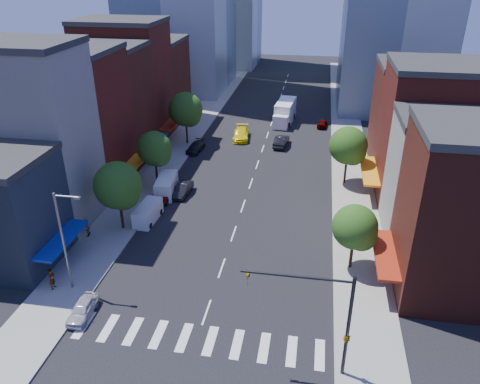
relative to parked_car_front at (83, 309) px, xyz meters
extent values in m
plane|color=black|center=(9.50, 2.00, -0.64)|extent=(220.00, 220.00, 0.00)
cube|color=gray|center=(-3.00, 42.00, -0.56)|extent=(5.00, 120.00, 0.15)
cube|color=gray|center=(22.00, 42.00, -0.56)|extent=(5.00, 120.00, 0.15)
cube|color=silver|center=(9.50, -1.00, -0.63)|extent=(19.00, 3.00, 0.01)
cube|color=beige|center=(-11.50, 14.00, 8.36)|extent=(12.00, 8.00, 18.00)
cube|color=#5E1C16|center=(-11.50, 22.50, 7.36)|extent=(12.00, 9.00, 16.00)
cube|color=#491912|center=(-11.50, 31.00, 6.86)|extent=(12.00, 8.00, 15.00)
cube|color=#5E1C16|center=(-11.50, 39.50, 7.86)|extent=(12.00, 9.00, 17.00)
cube|color=#491912|center=(-11.50, 49.00, 5.86)|extent=(12.00, 10.00, 13.00)
cube|color=beige|center=(30.50, 17.00, 5.36)|extent=(12.00, 8.00, 12.00)
cube|color=#5E1C16|center=(30.50, 26.00, 6.86)|extent=(12.00, 10.00, 15.00)
cube|color=#491912|center=(30.50, 36.00, 5.86)|extent=(12.00, 10.00, 13.00)
cylinder|color=black|center=(20.00, -2.50, 3.51)|extent=(0.24, 0.24, 8.00)
cylinder|color=black|center=(16.50, -2.50, 7.11)|extent=(7.00, 0.16, 0.16)
imported|color=gold|center=(13.50, -2.50, 6.51)|extent=(0.22, 0.18, 1.10)
imported|color=gold|center=(20.00, -2.50, 2.71)|extent=(0.48, 2.24, 0.90)
cylinder|color=slate|center=(-2.50, 3.00, 4.01)|extent=(0.20, 0.20, 9.00)
cylinder|color=slate|center=(-1.50, 3.00, 8.31)|extent=(2.00, 0.14, 0.14)
cube|color=slate|center=(-0.60, 3.00, 8.26)|extent=(0.50, 0.25, 0.18)
cylinder|color=black|center=(-2.00, 13.00, 1.47)|extent=(0.28, 0.28, 3.92)
sphere|color=#1C4112|center=(-2.00, 13.00, 4.41)|extent=(4.80, 4.80, 4.80)
sphere|color=#1C4112|center=(-1.40, 12.70, 3.71)|extent=(3.36, 3.36, 3.36)
cylinder|color=black|center=(-2.00, 24.00, 1.33)|extent=(0.28, 0.28, 3.64)
sphere|color=#1C4112|center=(-2.00, 24.00, 4.06)|extent=(4.20, 4.20, 4.20)
sphere|color=#1C4112|center=(-1.40, 23.70, 3.41)|extent=(2.94, 2.94, 2.94)
cylinder|color=black|center=(-2.00, 38.00, 1.61)|extent=(0.28, 0.28, 4.20)
sphere|color=#1C4112|center=(-2.00, 38.00, 4.76)|extent=(5.00, 5.00, 5.00)
sphere|color=#1C4112|center=(-1.40, 37.70, 4.01)|extent=(3.50, 3.50, 3.50)
cylinder|color=black|center=(21.00, 10.00, 1.19)|extent=(0.28, 0.28, 3.36)
sphere|color=#1C4112|center=(21.00, 10.00, 3.71)|extent=(4.00, 4.00, 4.00)
sphere|color=#1C4112|center=(21.60, 9.70, 3.11)|extent=(2.80, 2.80, 2.80)
cylinder|color=black|center=(21.00, 28.00, 1.47)|extent=(0.28, 0.28, 3.92)
sphere|color=#1C4112|center=(21.00, 28.00, 4.41)|extent=(4.60, 4.60, 4.60)
sphere|color=#1C4112|center=(21.60, 27.70, 3.71)|extent=(3.22, 3.22, 3.22)
imported|color=#B4B4B9|center=(0.00, 0.00, 0.00)|extent=(1.65, 3.81, 1.28)
imported|color=black|center=(2.00, 21.64, 0.03)|extent=(1.64, 4.16, 1.35)
imported|color=#999999|center=(0.00, 20.09, 0.00)|extent=(2.36, 4.71, 1.28)
imported|color=black|center=(0.00, 35.32, 0.00)|extent=(2.25, 4.57, 1.28)
cube|color=silver|center=(0.00, 15.10, 0.29)|extent=(2.00, 4.51, 1.86)
cube|color=black|center=(-0.09, 13.42, 0.56)|extent=(1.68, 0.97, 0.80)
cylinder|color=black|center=(-0.87, 13.64, -0.33)|extent=(0.26, 0.68, 0.67)
cylinder|color=black|center=(0.72, 13.56, -0.33)|extent=(0.26, 0.68, 0.67)
cylinder|color=black|center=(-0.72, 16.65, -0.33)|extent=(0.26, 0.68, 0.67)
cylinder|color=black|center=(0.87, 16.57, -0.33)|extent=(0.26, 0.68, 0.67)
cube|color=white|center=(0.00, 21.59, 0.41)|extent=(2.58, 5.19, 2.09)
cube|color=black|center=(0.23, 19.71, 0.71)|extent=(1.95, 1.21, 0.90)
cylinder|color=black|center=(-0.69, 19.80, -0.29)|extent=(0.34, 0.78, 0.76)
cylinder|color=black|center=(1.09, 20.01, -0.29)|extent=(0.34, 0.78, 0.76)
cylinder|color=black|center=(-1.09, 23.16, -0.29)|extent=(0.34, 0.78, 0.76)
cylinder|color=black|center=(0.69, 23.38, -0.29)|extent=(0.34, 0.78, 0.76)
imported|color=#FFE80D|center=(5.66, 41.60, 0.17)|extent=(2.86, 5.81, 1.62)
imported|color=black|center=(12.06, 39.55, 0.15)|extent=(2.17, 4.95, 1.58)
imported|color=#999999|center=(18.00, 49.48, -0.01)|extent=(1.90, 3.87, 1.27)
cube|color=white|center=(11.64, 51.43, 1.12)|extent=(3.29, 7.37, 3.52)
cube|color=white|center=(11.26, 47.26, 0.57)|extent=(2.60, 2.20, 2.20)
cylinder|color=black|center=(10.13, 48.25, -0.14)|extent=(0.42, 1.02, 0.99)
cylinder|color=black|center=(12.55, 48.03, -0.14)|extent=(0.42, 1.02, 0.99)
cylinder|color=black|center=(10.59, 53.19, -0.14)|extent=(0.42, 1.02, 0.99)
cylinder|color=black|center=(13.00, 52.96, -0.14)|extent=(0.42, 1.02, 0.99)
imported|color=#999999|center=(-3.98, 2.60, 0.47)|extent=(0.50, 0.73, 1.93)
imported|color=#999999|center=(-4.97, 10.89, 0.42)|extent=(0.85, 1.01, 1.83)
camera|label=1|loc=(16.99, -26.10, 24.76)|focal=35.00mm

